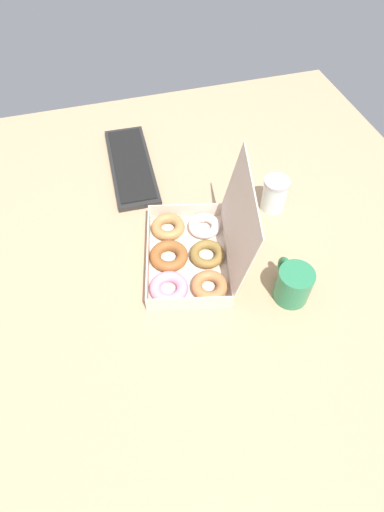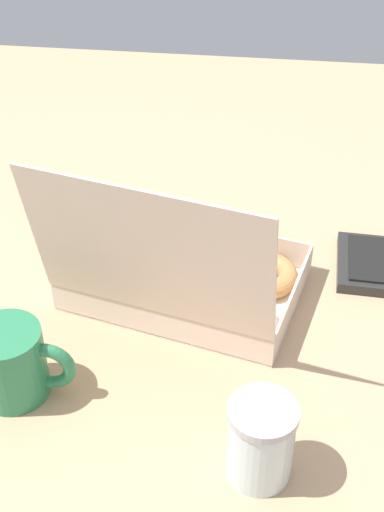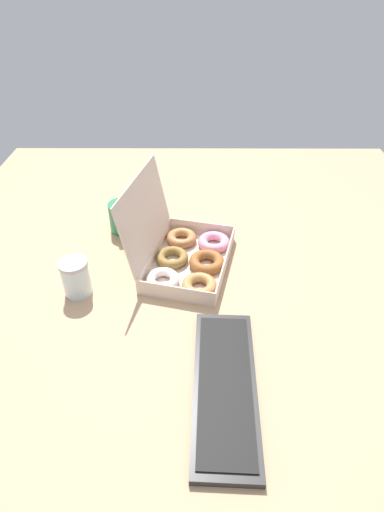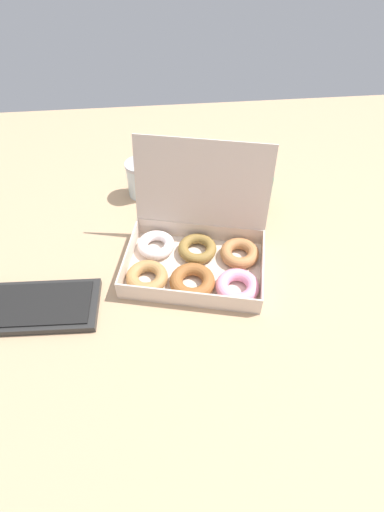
# 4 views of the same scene
# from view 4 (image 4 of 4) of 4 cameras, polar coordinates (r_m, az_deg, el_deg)

# --- Properties ---
(ground_plane) EXTENTS (1.80, 1.80, 0.02)m
(ground_plane) POSITION_cam_4_polar(r_m,az_deg,el_deg) (1.00, 1.62, -3.72)
(ground_plane) COLOR tan
(donut_box) EXTENTS (0.39, 0.34, 0.28)m
(donut_box) POSITION_cam_4_polar(r_m,az_deg,el_deg) (0.99, 0.62, -0.19)
(donut_box) COLOR beige
(donut_box) RESTS_ON ground_plane
(keyboard) EXTENTS (0.42, 0.16, 0.02)m
(keyboard) POSITION_cam_4_polar(r_m,az_deg,el_deg) (1.02, -24.96, -6.73)
(keyboard) COLOR #282726
(keyboard) RESTS_ON ground_plane
(coffee_mug) EXTENTS (0.13, 0.09, 0.10)m
(coffee_mug) POSITION_cam_4_polar(r_m,az_deg,el_deg) (1.16, 8.76, 9.16)
(coffee_mug) COLOR #2C7F52
(coffee_mug) RESTS_ON ground_plane
(glass_jar) EXTENTS (0.08, 0.08, 0.11)m
(glass_jar) POSITION_cam_4_polar(r_m,az_deg,el_deg) (1.20, -7.40, 10.88)
(glass_jar) COLOR silver
(glass_jar) RESTS_ON ground_plane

